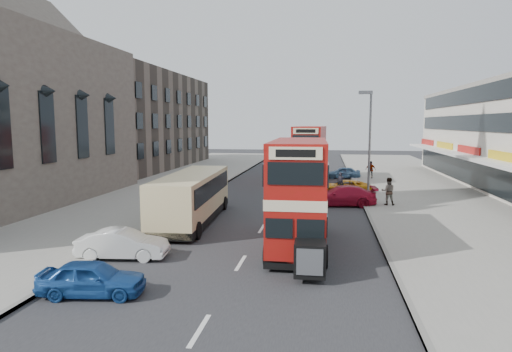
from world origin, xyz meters
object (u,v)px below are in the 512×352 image
Objects in this scene: pedestrian_near at (388,191)px; cyclist at (341,188)px; street_lamp at (369,137)px; bus_main at (299,194)px; bus_second at (310,154)px; car_left_front at (123,244)px; car_right_a at (341,196)px; car_right_b at (345,187)px; coach at (192,196)px; pedestrian_far at (371,170)px; car_left_near at (92,278)px; car_right_c at (343,173)px.

cyclist is at bearing -49.73° from pedestrian_near.
street_lamp is 0.92× the size of bus_main.
bus_second is at bearing 106.19° from cyclist.
car_left_front is 16.76m from car_right_a.
bus_main is 2.04× the size of car_right_b.
street_lamp is 14.39m from coach.
car_left_near is at bearing -103.97° from pedestrian_far.
street_lamp is at bearing 36.70° from coach.
cyclist is at bearing 174.51° from car_right_a.
car_right_c is 2.87m from pedestrian_far.
cyclist is at bearing 136.47° from street_lamp.
car_left_near is 34.92m from pedestrian_far.
street_lamp reaches higher than pedestrian_near.
pedestrian_far reaches higher than car_right_b.
car_right_a is at bearing -96.39° from pedestrian_far.
bus_second is at bearing -21.73° from car_left_front.
bus_second is 8.25m from cyclist.
car_left_near is (-6.50, -6.81, -1.94)m from bus_main.
pedestrian_far is (0.28, 14.95, -0.08)m from pedestrian_near.
pedestrian_near reaches higher than car_right_c.
coach is (-10.78, -8.97, -3.23)m from street_lamp.
coach is 14.67m from car_right_b.
coach is at bearing -7.99° from car_left_near.
car_right_c is at bearing -76.91° from pedestrian_near.
car_left_front is at bearing 19.91° from bus_main.
coach is 5.25× the size of pedestrian_near.
bus_main is at bearing -102.94° from cyclist.
car_right_a is at bearing -8.82° from car_right_b.
street_lamp reaches higher than pedestrian_far.
cyclist reaches higher than car_right_b.
pedestrian_far reaches higher than cyclist.
car_right_c is 11.34m from cyclist.
car_right_a is 2.57× the size of cyclist.
bus_second is 2.00× the size of car_right_a.
bus_main is 22.61m from bus_second.
car_left_near is 2.01× the size of pedestrian_far.
car_right_c reaches higher than car_left_near.
pedestrian_far is (12.25, 21.52, -0.53)m from coach.
car_right_c is at bearing 173.28° from car_right_a.
coach is 2.08× the size of car_right_a.
car_left_front is 21.12m from car_right_b.
pedestrian_near is (1.20, -2.40, -3.67)m from street_lamp.
bus_second reaches higher than car_left_front.
pedestrian_far reaches higher than car_right_a.
coach reaches higher than cyclist.
bus_main is 26.56m from pedestrian_far.
bus_main reaches higher than car_right_b.
car_left_front is at bearing 50.93° from pedestrian_near.
car_right_b is at bearing 55.32° from cyclist.
car_right_b is 2.24× the size of pedestrian_near.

